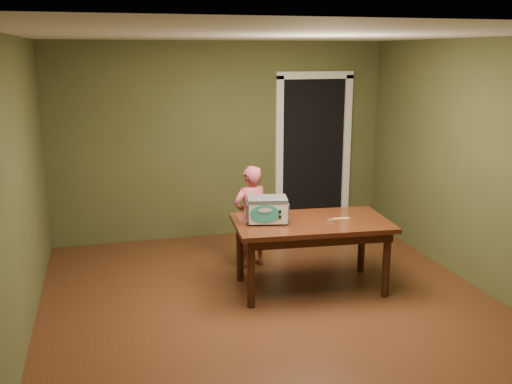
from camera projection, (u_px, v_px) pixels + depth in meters
floor at (276, 310)px, 5.56m from camera, size 5.00×5.00×0.00m
room_shell at (277, 137)px, 5.15m from camera, size 4.52×5.02×2.61m
doorway at (305, 151)px, 8.25m from camera, size 1.10×0.66×2.25m
dining_table at (311, 230)px, 5.94m from camera, size 1.67×1.03×0.75m
toy_oven at (267, 209)px, 5.83m from camera, size 0.47×0.36×0.26m
baking_pan at (331, 221)px, 5.88m from camera, size 0.10×0.10×0.02m
spatula at (341, 218)px, 5.98m from camera, size 0.18×0.04×0.01m
child at (251, 217)px, 6.59m from camera, size 0.50×0.39×1.20m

